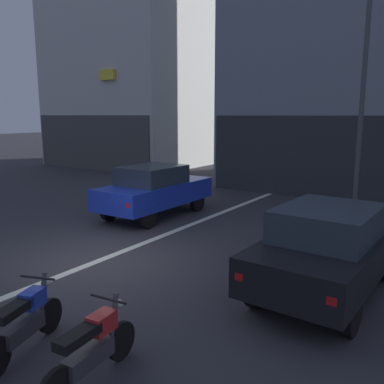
# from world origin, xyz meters

# --- Properties ---
(ground_plane) EXTENTS (120.00, 120.00, 0.00)m
(ground_plane) POSITION_xyz_m (0.00, 0.00, 0.00)
(ground_plane) COLOR #333338
(lane_centre_line) EXTENTS (0.20, 18.00, 0.01)m
(lane_centre_line) POSITION_xyz_m (0.00, 6.00, 0.00)
(lane_centre_line) COLOR silver
(lane_centre_line) RESTS_ON ground
(building_corner_left) EXTENTS (9.33, 7.87, 15.01)m
(building_corner_left) POSITION_xyz_m (-11.93, 14.73, 7.49)
(building_corner_left) COLOR silver
(building_corner_left) RESTS_ON ground
(car_blue_crossing_near) EXTENTS (1.77, 4.10, 1.64)m
(car_blue_crossing_near) POSITION_xyz_m (-1.59, 4.03, 0.89)
(car_blue_crossing_near) COLOR black
(car_blue_crossing_near) RESTS_ON ground
(car_black_parked_kerbside) EXTENTS (1.94, 4.17, 1.64)m
(car_black_parked_kerbside) POSITION_xyz_m (4.73, 1.20, 0.89)
(car_black_parked_kerbside) COLOR black
(car_black_parked_kerbside) RESTS_ON ground
(car_silver_down_street) EXTENTS (2.25, 4.28, 1.64)m
(car_silver_down_street) POSITION_xyz_m (2.01, 12.23, 0.89)
(car_silver_down_street) COLOR black
(car_silver_down_street) RESTS_ON ground
(street_lamp) EXTENTS (0.36, 0.36, 6.95)m
(street_lamp) POSITION_xyz_m (3.98, 6.66, 4.22)
(street_lamp) COLOR #47474C
(street_lamp) RESTS_ON ground
(motorcycle_blue_row_centre) EXTENTS (0.67, 1.61, 0.98)m
(motorcycle_blue_row_centre) POSITION_xyz_m (1.85, -3.04, 0.46)
(motorcycle_blue_row_centre) COLOR black
(motorcycle_blue_row_centre) RESTS_ON ground
(motorcycle_red_row_right_mid) EXTENTS (0.55, 1.67, 0.98)m
(motorcycle_red_row_right_mid) POSITION_xyz_m (3.11, -2.99, 0.46)
(motorcycle_red_row_right_mid) COLOR black
(motorcycle_red_row_right_mid) RESTS_ON ground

